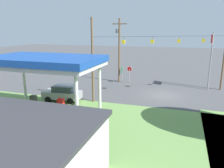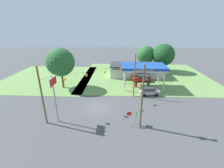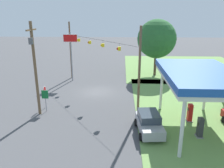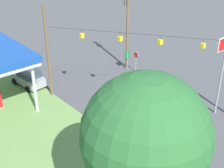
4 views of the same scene
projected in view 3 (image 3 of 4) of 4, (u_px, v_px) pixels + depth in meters
The scene contains 12 objects.
ground_plane at pixel (97, 92), 29.46m from camera, with size 160.00×160.00×0.00m, color #4C4C4F.
grass_verge_opposite_corner at pixel (185, 67), 43.97m from camera, with size 24.00×24.00×0.04m, color #6B934C.
gas_station_canopy at pixel (200, 76), 18.43m from camera, with size 10.00×6.09×5.48m.
fuel_pump_near at pixel (190, 113), 21.04m from camera, with size 0.71×0.56×1.77m.
fuel_pump_far at pixel (200, 128), 18.27m from camera, with size 0.71×0.56×1.77m.
car_at_pumps_front at pixel (149, 123), 19.04m from camera, with size 4.32×2.42×1.80m.
stop_sign_roadside at pixel (45, 92), 23.95m from camera, with size 0.80×0.08×2.50m.
stop_sign_overhead at pixel (71, 47), 33.20m from camera, with size 0.22×2.18×7.51m.
route_sign at pixel (45, 97), 22.97m from camera, with size 0.10×0.70×2.40m.
utility_pole_main at pixel (35, 65), 21.33m from camera, with size 2.20×0.44×9.39m.
signal_span_gantry at pixel (96, 56), 28.00m from camera, with size 14.31×10.24×9.00m.
tree_west_verge at pixel (157, 39), 36.14m from camera, with size 6.41×6.41×9.40m.
Camera 3 is at (27.66, 3.34, 9.83)m, focal length 35.00 mm.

